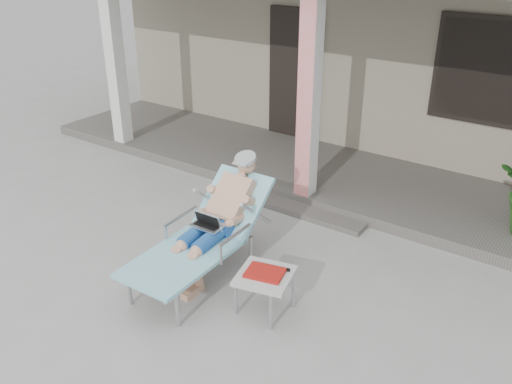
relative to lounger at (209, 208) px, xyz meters
The scene contains 6 objects.
ground 0.78m from the lounger, 87.03° to the right, with size 60.00×60.00×0.00m, color #9E9E99.
house 6.38m from the lounger, 89.91° to the left, with size 10.40×5.40×3.30m.
porch_deck 2.90m from the lounger, 89.81° to the left, with size 10.00×2.00×0.15m, color #605B56.
porch_step 1.82m from the lounger, 89.68° to the left, with size 2.00×0.30×0.07m, color #605B56.
lounger is the anchor object (origin of this frame).
side_table 0.97m from the lounger, 16.14° to the right, with size 0.60×0.60×0.45m.
Camera 1 is at (3.20, -3.59, 3.33)m, focal length 38.00 mm.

